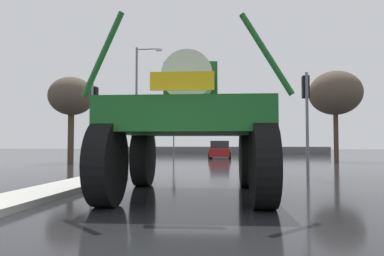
# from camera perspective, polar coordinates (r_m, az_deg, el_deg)

# --- Properties ---
(ground_plane) EXTENTS (120.00, 120.00, 0.00)m
(ground_plane) POSITION_cam_1_polar(r_m,az_deg,el_deg) (22.36, 4.23, -5.81)
(ground_plane) COLOR black
(median_island) EXTENTS (1.29, 8.36, 0.15)m
(median_island) POSITION_cam_1_polar(r_m,az_deg,el_deg) (10.12, -20.84, -9.21)
(median_island) COLOR #B2AFA8
(median_island) RESTS_ON ground
(oversize_sprayer) EXTENTS (4.27, 5.47, 3.98)m
(oversize_sprayer) POSITION_cam_1_polar(r_m,az_deg,el_deg) (8.90, -0.22, 0.48)
(oversize_sprayer) COLOR black
(oversize_sprayer) RESTS_ON ground
(sedan_ahead) EXTENTS (1.90, 4.11, 1.52)m
(sedan_ahead) POSITION_cam_1_polar(r_m,az_deg,el_deg) (31.07, 4.55, -3.57)
(sedan_ahead) COLOR maroon
(sedan_ahead) RESTS_ON ground
(traffic_signal_near_left) EXTENTS (0.24, 0.54, 3.69)m
(traffic_signal_near_left) POSITION_cam_1_polar(r_m,az_deg,el_deg) (14.89, -15.60, 3.01)
(traffic_signal_near_left) COLOR slate
(traffic_signal_near_left) RESTS_ON ground
(traffic_signal_near_right) EXTENTS (0.24, 0.54, 3.95)m
(traffic_signal_near_right) POSITION_cam_1_polar(r_m,az_deg,el_deg) (14.06, 17.93, 4.14)
(traffic_signal_near_right) COLOR slate
(traffic_signal_near_right) RESTS_ON ground
(traffic_signal_far_left) EXTENTS (0.24, 0.55, 3.28)m
(traffic_signal_far_left) POSITION_cam_1_polar(r_m,az_deg,el_deg) (31.92, -2.92, -0.54)
(traffic_signal_far_left) COLOR slate
(traffic_signal_far_left) RESTS_ON ground
(traffic_signal_far_right) EXTENTS (0.24, 0.55, 3.45)m
(traffic_signal_far_right) POSITION_cam_1_polar(r_m,az_deg,el_deg) (31.48, 7.71, -0.27)
(traffic_signal_far_right) COLOR slate
(traffic_signal_far_right) RESTS_ON ground
(streetlight_far_left) EXTENTS (2.22, 0.24, 9.25)m
(streetlight_far_left) POSITION_cam_1_polar(r_m,az_deg,el_deg) (29.55, -8.66, 4.97)
(streetlight_far_left) COLOR slate
(streetlight_far_left) RESTS_ON ground
(bare_tree_left) EXTENTS (3.10, 3.10, 5.89)m
(bare_tree_left) POSITION_cam_1_polar(r_m,az_deg,el_deg) (25.89, -18.89, 4.76)
(bare_tree_left) COLOR #473828
(bare_tree_left) RESTS_ON ground
(bare_tree_right) EXTENTS (3.87, 3.87, 6.72)m
(bare_tree_right) POSITION_cam_1_polar(r_m,az_deg,el_deg) (28.63, 22.12, 5.21)
(bare_tree_right) COLOR #473828
(bare_tree_right) RESTS_ON ground
(roadside_barrier) EXTENTS (24.45, 0.24, 0.90)m
(roadside_barrier) POSITION_cam_1_polar(r_m,az_deg,el_deg) (42.89, 5.44, -3.63)
(roadside_barrier) COLOR #59595B
(roadside_barrier) RESTS_ON ground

